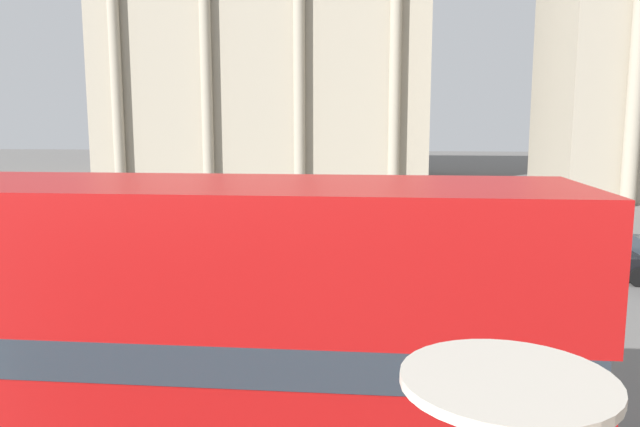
{
  "coord_description": "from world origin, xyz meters",
  "views": [
    {
      "loc": [
        0.48,
        -2.04,
        5.09
      ],
      "look_at": [
        -1.28,
        15.88,
        2.36
      ],
      "focal_mm": 35.0,
      "sensor_mm": 36.0,
      "label": 1
    }
  ],
  "objects": [
    {
      "name": "pedestrian_white",
      "position": [
        0.59,
        25.63,
        0.96
      ],
      "size": [
        0.32,
        0.32,
        1.67
      ],
      "rotation": [
        0.0,
        0.0,
        5.67
      ],
      "color": "#282B33",
      "rests_on": "ground_plane"
    },
    {
      "name": "double_decker_bus",
      "position": [
        -2.64,
        5.21,
        2.4
      ],
      "size": [
        10.96,
        2.68,
        4.34
      ],
      "rotation": [
        0.0,
        0.0,
        0.12
      ],
      "color": "black",
      "rests_on": "ground_plane"
    },
    {
      "name": "traffic_light_mid",
      "position": [
        -1.57,
        14.86,
        2.21
      ],
      "size": [
        0.42,
        0.24,
        3.36
      ],
      "color": "black",
      "rests_on": "ground_plane"
    },
    {
      "name": "pedestrian_black",
      "position": [
        -8.44,
        32.64,
        0.95
      ],
      "size": [
        0.32,
        0.32,
        1.66
      ],
      "rotation": [
        0.0,
        0.0,
        3.99
      ],
      "color": "#282B33",
      "rests_on": "ground_plane"
    },
    {
      "name": "plaza_building_left",
      "position": [
        -9.55,
        53.84,
        10.73
      ],
      "size": [
        28.04,
        15.07,
        21.45
      ],
      "color": "#A39984",
      "rests_on": "ground_plane"
    }
  ]
}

